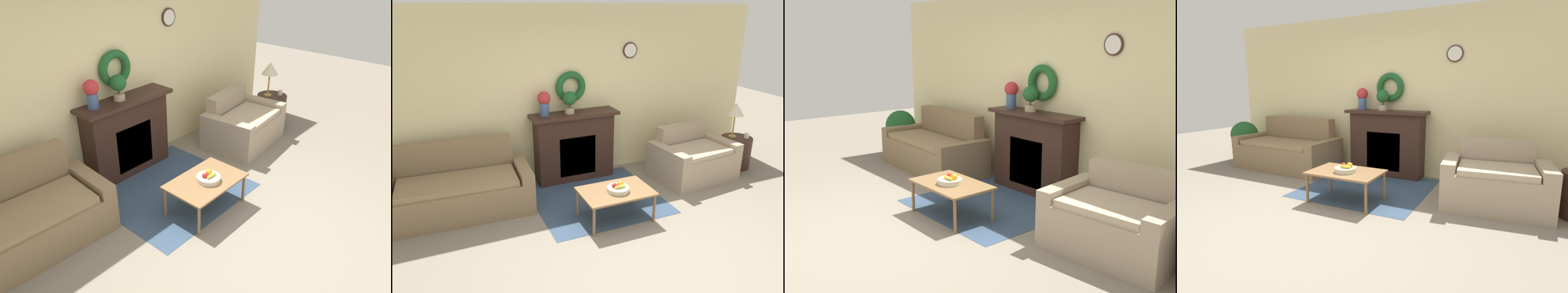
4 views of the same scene
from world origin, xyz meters
The scene contains 11 objects.
ground_plane centered at (0.00, 0.00, 0.00)m, with size 16.00×16.00×0.00m, color gray.
floor_rug centered at (0.01, 1.47, 0.00)m, with size 1.80×1.71×0.01m.
wall_back centered at (0.00, 2.46, 1.35)m, with size 6.80×0.17×2.70m.
fireplace centered at (-0.02, 2.26, 0.56)m, with size 1.39×0.41×1.11m.
couch_left centered at (-1.86, 1.88, 0.32)m, with size 1.95×0.97×0.92m.
loveseat_right centered at (1.77, 1.55, 0.31)m, with size 1.34×1.00×0.82m.
coffee_table centered at (0.01, 0.85, 0.38)m, with size 0.94×0.61×0.41m.
fruit_bowl centered at (0.02, 0.82, 0.45)m, with size 0.29×0.29×0.12m.
vase_on_mantel_left centered at (-0.49, 2.26, 1.32)m, with size 0.20×0.20×0.37m.
potted_plant_on_mantel centered at (-0.10, 2.24, 1.32)m, with size 0.21×0.21×0.34m.
potted_plant_floor_by_couch centered at (-3.04, 1.93, 0.51)m, with size 0.54×0.54×0.81m.
Camera 3 is at (4.16, -2.13, 2.04)m, focal length 42.00 mm.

